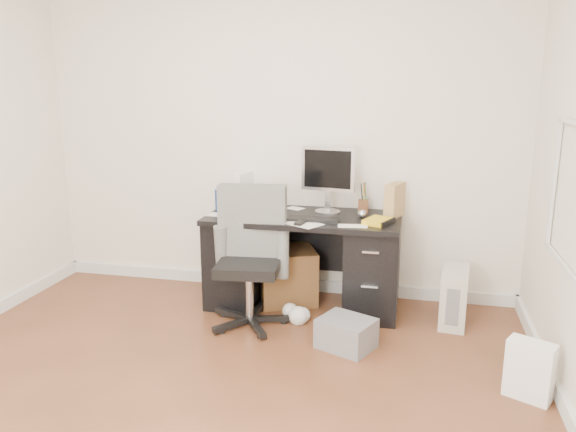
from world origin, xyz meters
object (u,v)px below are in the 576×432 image
lcd_monitor (328,180)px  office_chair (249,259)px  desk (303,258)px  pc_tower (454,296)px  wicker_basket (287,275)px  keyboard (313,219)px

lcd_monitor → office_chair: 0.90m
desk → pc_tower: desk is taller
desk → office_chair: 0.56m
lcd_monitor → wicker_basket: size_ratio=1.22×
pc_tower → keyboard: bearing=-170.3°
desk → pc_tower: size_ratio=3.60×
desk → keyboard: keyboard is taller
desk → wicker_basket: bearing=153.4°
wicker_basket → pc_tower: bearing=-7.0°
keyboard → lcd_monitor: bearing=75.5°
keyboard → office_chair: size_ratio=0.38×
keyboard → pc_tower: (1.06, 0.07, -0.55)m
keyboard → pc_tower: keyboard is taller
keyboard → desk: bearing=124.3°
desk → office_chair: bearing=-125.8°
lcd_monitor → wicker_basket: bearing=-164.4°
office_chair → wicker_basket: size_ratio=2.32×
lcd_monitor → pc_tower: lcd_monitor is taller
lcd_monitor → wicker_basket: lcd_monitor is taller
office_chair → pc_tower: (1.48, 0.36, -0.31)m
lcd_monitor → pc_tower: size_ratio=1.29×
keyboard → wicker_basket: bearing=138.1°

